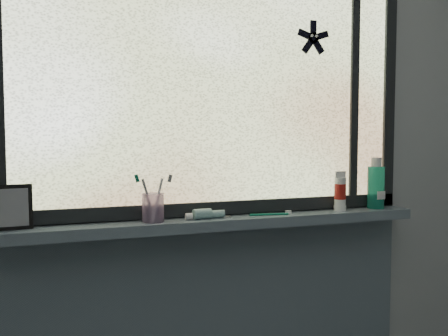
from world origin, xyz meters
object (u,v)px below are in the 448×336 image
vanity_mirror (13,207)px  mouthwash_bottle (376,183)px  toothbrush_cup (153,208)px  cream_tube (340,190)px

vanity_mirror → mouthwash_bottle: bearing=-4.2°
toothbrush_cup → cream_tube: bearing=0.3°
vanity_mirror → toothbrush_cup: vanity_mirror is taller
toothbrush_cup → cream_tube: size_ratio=0.88×
vanity_mirror → toothbrush_cup: bearing=-5.7°
toothbrush_cup → mouthwash_bottle: (0.96, 0.01, 0.06)m
cream_tube → toothbrush_cup: bearing=-179.7°
vanity_mirror → cream_tube: 1.24m
toothbrush_cup → cream_tube: 0.78m
mouthwash_bottle → cream_tube: (-0.18, -0.01, -0.02)m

